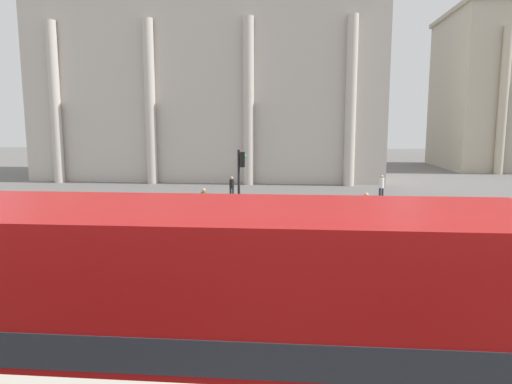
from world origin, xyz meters
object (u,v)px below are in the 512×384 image
(traffic_light_mid, at_px, (240,179))
(pedestrian_black, at_px, (232,186))
(plaza_building_left, at_px, (213,91))
(car_maroon, at_px, (242,227))
(pedestrian_white, at_px, (381,186))
(pedestrian_blue, at_px, (366,207))
(pedestrian_olive, at_px, (204,202))
(double_decker_bus, at_px, (148,325))

(traffic_light_mid, height_order, pedestrian_black, traffic_light_mid)
(plaza_building_left, bearing_deg, car_maroon, -77.44)
(pedestrian_white, xyz_separation_m, pedestrian_black, (-10.17, -0.45, -0.11))
(pedestrian_white, xyz_separation_m, pedestrian_blue, (-2.28, -8.27, -0.02))
(traffic_light_mid, relative_size, car_maroon, 0.94)
(car_maroon, relative_size, pedestrian_olive, 2.43)
(pedestrian_olive, distance_m, pedestrian_black, 6.98)
(traffic_light_mid, bearing_deg, plaza_building_left, 102.82)
(pedestrian_white, bearing_deg, plaza_building_left, 143.18)
(plaza_building_left, relative_size, pedestrian_olive, 18.77)
(car_maroon, height_order, pedestrian_blue, pedestrian_blue)
(car_maroon, bearing_deg, plaza_building_left, 47.34)
(double_decker_bus, distance_m, pedestrian_white, 26.39)
(car_maroon, distance_m, pedestrian_white, 14.53)
(pedestrian_black, bearing_deg, pedestrian_blue, -178.60)
(plaza_building_left, height_order, pedestrian_black, plaza_building_left)
(traffic_light_mid, xyz_separation_m, pedestrian_olive, (-2.34, 3.00, -1.58))
(traffic_light_mid, height_order, pedestrian_blue, traffic_light_mid)
(plaza_building_left, xyz_separation_m, pedestrian_blue, (11.80, -22.97, -7.47))
(pedestrian_blue, distance_m, pedestrian_black, 11.11)
(plaza_building_left, height_order, pedestrian_olive, plaza_building_left)
(traffic_light_mid, relative_size, pedestrian_blue, 2.29)
(plaza_building_left, height_order, pedestrian_white, plaza_building_left)
(car_maroon, height_order, pedestrian_white, pedestrian_white)
(pedestrian_blue, bearing_deg, traffic_light_mid, -59.03)
(traffic_light_mid, bearing_deg, double_decker_bus, -88.30)
(traffic_light_mid, height_order, car_maroon, traffic_light_mid)
(plaza_building_left, xyz_separation_m, pedestrian_olive, (3.37, -22.12, -7.46))
(plaza_building_left, relative_size, pedestrian_blue, 18.88)
(double_decker_bus, xyz_separation_m, pedestrian_olive, (-2.78, 17.74, -1.20))
(pedestrian_olive, bearing_deg, plaza_building_left, -96.25)
(double_decker_bus, xyz_separation_m, car_maroon, (-0.19, 13.10, -1.50))
(pedestrian_white, distance_m, pedestrian_olive, 13.02)
(pedestrian_blue, bearing_deg, pedestrian_black, -123.14)
(car_maroon, xyz_separation_m, pedestrian_olive, (-2.59, 4.64, 0.30))
(double_decker_bus, height_order, pedestrian_white, double_decker_bus)
(double_decker_bus, height_order, plaza_building_left, plaza_building_left)
(car_maroon, distance_m, pedestrian_black, 11.78)
(pedestrian_white, bearing_deg, pedestrian_black, -168.04)
(pedestrian_olive, bearing_deg, pedestrian_black, -109.34)
(double_decker_bus, bearing_deg, traffic_light_mid, 88.53)
(pedestrian_blue, xyz_separation_m, pedestrian_black, (-7.89, 7.81, -0.09))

